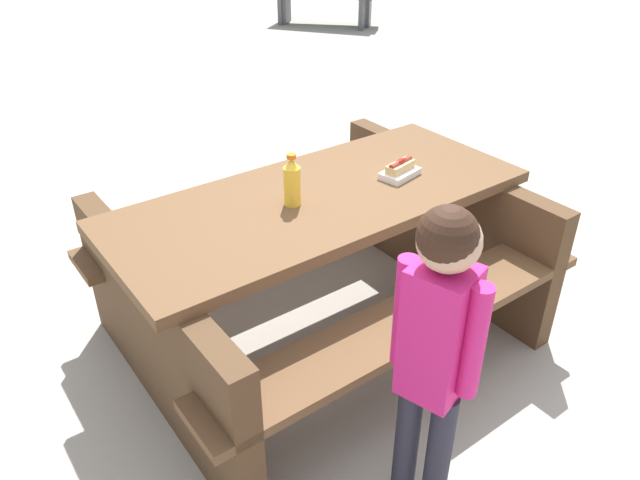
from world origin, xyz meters
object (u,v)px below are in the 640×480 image
at_px(picnic_table, 320,255).
at_px(hotdog_tray, 400,170).
at_px(soda_bottle, 292,182).
at_px(child_in_coat, 437,334).

height_order(picnic_table, hotdog_tray, hotdog_tray).
bearing_deg(hotdog_tray, soda_bottle, 171.03).
height_order(soda_bottle, child_in_coat, child_in_coat).
relative_size(picnic_table, soda_bottle, 8.38).
bearing_deg(soda_bottle, hotdog_tray, -8.97).
bearing_deg(picnic_table, hotdog_tray, -12.55).
height_order(picnic_table, soda_bottle, soda_bottle).
distance_m(hotdog_tray, child_in_coat, 1.08).
bearing_deg(soda_bottle, child_in_coat, -99.48).
distance_m(picnic_table, hotdog_tray, 0.52).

